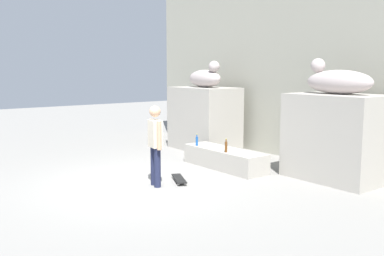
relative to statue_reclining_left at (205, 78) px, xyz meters
name	(u,v)px	position (x,y,z in m)	size (l,w,h in m)	color
ground_plane	(138,184)	(2.24, -3.66, -2.16)	(40.00, 40.00, 0.00)	gray
facade_wall	(295,44)	(2.24, 1.31, 0.93)	(11.55, 0.60, 6.17)	#9A9889
pedestal_left	(204,118)	(-0.04, 0.01, -1.22)	(2.03, 1.33, 1.87)	#A39E93
pedestal_right	(336,137)	(4.52, 0.01, -1.22)	(2.03, 1.33, 1.87)	#A39E93
statue_reclining_left	(205,78)	(0.00, 0.00, 0.00)	(1.67, 0.81, 0.78)	#B6A7A4
statue_reclining_right	(337,81)	(4.49, 0.01, 0.00)	(1.61, 0.58, 0.78)	#B6A7A4
ledge_block	(224,158)	(2.24, -1.21, -1.92)	(2.35, 0.71, 0.47)	#A39E93
skater	(155,142)	(2.60, -3.44, -1.24)	(0.53, 0.27, 1.67)	#1E233F
skateboard	(179,179)	(2.62, -2.85, -2.09)	(0.81, 0.52, 0.08)	black
bottle_brown	(226,147)	(2.57, -1.46, -1.55)	(0.06, 0.06, 0.32)	#593314
bottle_blue	(197,141)	(1.46, -1.46, -1.56)	(0.06, 0.06, 0.30)	#194C99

